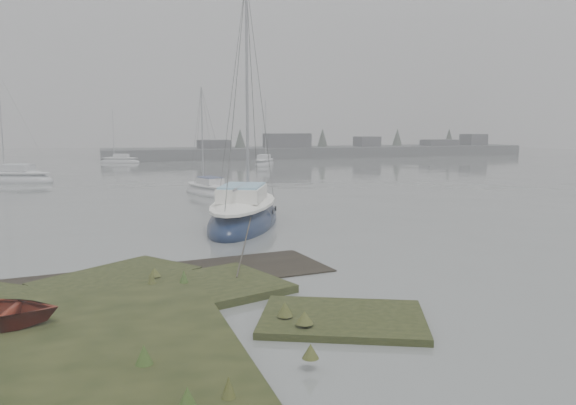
% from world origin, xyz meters
% --- Properties ---
extents(ground, '(160.00, 160.00, 0.00)m').
position_xyz_m(ground, '(0.00, 30.00, 0.00)').
color(ground, slate).
rests_on(ground, ground).
extents(far_shoreline, '(60.00, 8.00, 4.15)m').
position_xyz_m(far_shoreline, '(26.84, 61.90, 0.85)').
color(far_shoreline, '#4C4F51').
rests_on(far_shoreline, ground).
extents(sailboat_main, '(5.76, 8.40, 11.34)m').
position_xyz_m(sailboat_main, '(1.49, 11.98, 0.35)').
color(sailboat_main, '#0F1B36').
rests_on(sailboat_main, ground).
extents(sailboat_white, '(3.15, 5.34, 7.16)m').
position_xyz_m(sailboat_white, '(2.09, 23.26, 0.22)').
color(sailboat_white, silver).
rests_on(sailboat_white, ground).
extents(sailboat_far_a, '(6.55, 4.80, 8.91)m').
position_xyz_m(sailboat_far_a, '(-10.38, 35.66, 0.28)').
color(sailboat_far_a, '#A7ABB2').
rests_on(sailboat_far_a, ground).
extents(sailboat_far_b, '(4.19, 5.61, 7.66)m').
position_xyz_m(sailboat_far_b, '(12.91, 47.71, 0.24)').
color(sailboat_far_b, '#A2A6AB').
rests_on(sailboat_far_b, ground).
extents(sailboat_far_c, '(5.01, 3.35, 6.75)m').
position_xyz_m(sailboat_far_c, '(-1.92, 57.30, 0.21)').
color(sailboat_far_c, '#B0B3B9').
rests_on(sailboat_far_c, ground).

